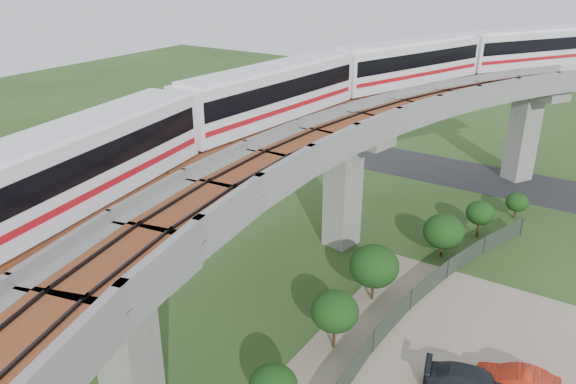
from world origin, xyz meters
name	(u,v)px	position (x,y,z in m)	size (l,w,h in m)	color
ground	(251,305)	(0.00, 0.00, 0.00)	(160.00, 160.00, 0.00)	#2E451B
asphalt_road	(421,166)	(0.00, 30.00, 0.01)	(60.00, 8.00, 0.03)	#232326
viaduct	(304,185)	(3.84, 0.00, 9.05)	(19.58, 73.98, 11.40)	#99968E
metro_train	(364,81)	(1.52, 11.77, 12.31)	(17.49, 60.08, 3.64)	white
fence	(395,349)	(9.75, 0.00, 0.75)	(3.87, 38.73, 1.50)	#2D382D
tree_0	(517,202)	(11.11, 22.29, 1.45)	(1.85, 1.85, 2.25)	#382314
tree_1	(480,213)	(9.41, 17.14, 2.06)	(2.18, 2.18, 3.00)	#382314
tree_2	(444,231)	(8.06, 12.58, 2.05)	(2.95, 2.95, 3.31)	#382314
tree_3	(374,266)	(6.19, 4.75, 2.46)	(3.14, 3.14, 3.79)	#382314
tree_4	(335,311)	(6.41, -0.82, 2.43)	(2.66, 2.66, 3.56)	#382314
car_red	(517,381)	(15.85, 1.09, 0.72)	(1.43, 4.10, 1.35)	#B52410
car_dark	(472,382)	(13.99, -0.24, 0.73)	(1.93, 4.75, 1.38)	black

